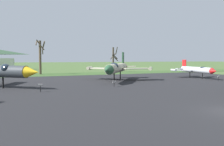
{
  "coord_description": "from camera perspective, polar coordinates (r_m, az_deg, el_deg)",
  "views": [
    {
      "loc": [
        -16.01,
        -12.63,
        4.06
      ],
      "look_at": [
        -1.16,
        19.96,
        1.99
      ],
      "focal_mm": 38.83,
      "sensor_mm": 36.0,
      "label": 1
    }
  ],
  "objects": [
    {
      "name": "asphalt_apron",
      "position": [
        33.64,
        4.13,
        -3.59
      ],
      "size": [
        71.47,
        55.6,
        0.05
      ],
      "primitive_type": "cube",
      "color": "black",
      "rests_on": "ground"
    },
    {
      "name": "bare_tree_left_of_center",
      "position": [
        66.37,
        -16.53,
        4.04
      ],
      "size": [
        2.48,
        2.32,
        9.08
      ],
      "color": "brown",
      "rests_on": "ground"
    },
    {
      "name": "grass_verge_strip",
      "position": [
        65.24,
        -10.24,
        -0.29
      ],
      "size": [
        131.47,
        12.0,
        0.06
      ],
      "primitive_type": "cube",
      "color": "#355225",
      "rests_on": "ground"
    },
    {
      "name": "info_placard_rear_right",
      "position": [
        35.26,
        0.51,
        -2.37
      ],
      "size": [
        0.54,
        0.4,
        0.91
      ],
      "color": "black",
      "rests_on": "ground"
    },
    {
      "name": "info_placard_front_left",
      "position": [
        30.73,
        -16.51,
        -3.21
      ],
      "size": [
        0.49,
        0.33,
        1.04
      ],
      "color": "black",
      "rests_on": "ground"
    },
    {
      "name": "info_placard_rear_left",
      "position": [
        48.83,
        23.77,
        -1.06
      ],
      "size": [
        0.55,
        0.31,
        0.94
      ],
      "color": "black",
      "rests_on": "ground"
    },
    {
      "name": "jet_fighter_rear_left",
      "position": [
        54.35,
        19.25,
        0.74
      ],
      "size": [
        9.17,
        12.62,
        3.91
      ],
      "color": "silver",
      "rests_on": "ground"
    },
    {
      "name": "jet_fighter_rear_right",
      "position": [
        44.55,
        1.19,
        1.21
      ],
      "size": [
        13.26,
        15.56,
        5.5
      ],
      "color": "#B7B293",
      "rests_on": "ground"
    },
    {
      "name": "bare_tree_center",
      "position": [
        75.58,
        0.38,
        3.41
      ],
      "size": [
        2.35,
        2.4,
        7.8
      ],
      "color": "#42382D",
      "rests_on": "ground"
    }
  ]
}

